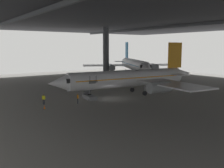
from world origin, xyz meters
The scene contains 8 objects.
ground_plane centered at (0.00, 0.00, 0.00)m, with size 110.00×110.00×0.00m, color gray.
hangar_structure centered at (-0.10, 13.74, 16.19)m, with size 121.00×99.00×16.82m.
airplane_main centered at (-0.45, 5.80, 3.26)m, with size 31.84×32.76×10.42m.
boarding_stairs centered at (-1.10, -3.32, 0.71)m, with size 4.13×1.94×4.44m.
crew_worker_near_nose centered at (-1.62, -11.76, 1.00)m, with size 0.38×0.48×1.73m.
crew_worker_by_stairs centered at (0.97, -6.83, 1.01)m, with size 0.52×0.33×1.75m.
airplane_distant centered at (-28.86, 30.57, 3.44)m, with size 33.86×34.08×11.39m.
traffic_cone_orange centered at (1.33, -12.75, 0.29)m, with size 0.36×0.36×0.60m.
Camera 1 is at (38.17, -26.09, 9.36)m, focal length 40.54 mm.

